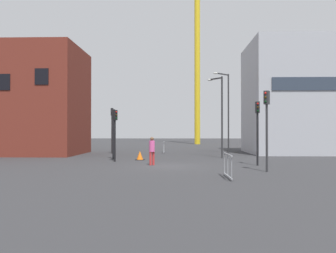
{
  "coord_description": "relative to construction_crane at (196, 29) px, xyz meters",
  "views": [
    {
      "loc": [
        0.85,
        -21.76,
        2.1
      ],
      "look_at": [
        0.0,
        6.72,
        2.45
      ],
      "focal_mm": 38.78,
      "sensor_mm": 36.0,
      "label": 1
    }
  ],
  "objects": [
    {
      "name": "streetlamp_short",
      "position": [
        0.49,
        -29.83,
        -14.76
      ],
      "size": [
        1.12,
        1.21,
        6.32
      ],
      "color": "#2D2D30",
      "rests_on": "ground"
    },
    {
      "name": "pedestrian_walking",
      "position": [
        -4.37,
        -35.79,
        -17.51
      ],
      "size": [
        0.34,
        0.34,
        1.73
      ],
      "color": "red",
      "rests_on": "ground"
    },
    {
      "name": "traffic_cone_striped",
      "position": [
        -5.54,
        -31.83,
        -18.21
      ],
      "size": [
        0.65,
        0.65,
        0.66
      ],
      "color": "black",
      "rests_on": "ground"
    },
    {
      "name": "traffic_light_near",
      "position": [
        -7.09,
        -33.33,
        -16.11
      ],
      "size": [
        0.37,
        0.37,
        3.54
      ],
      "color": "black",
      "rests_on": "ground"
    },
    {
      "name": "brick_building",
      "position": [
        -16.69,
        -25.73,
        -13.73
      ],
      "size": [
        10.29,
        7.87,
        9.57
      ],
      "color": "maroon",
      "rests_on": "ground"
    },
    {
      "name": "safety_barrier_mid_span",
      "position": [
        -0.54,
        -41.83,
        -17.95
      ],
      "size": [
        0.11,
        2.23,
        1.08
      ],
      "color": "gray",
      "rests_on": "ground"
    },
    {
      "name": "traffic_light_crosswalk",
      "position": [
        2.06,
        -35.84,
        -15.9
      ],
      "size": [
        0.25,
        0.37,
        3.89
      ],
      "color": "black",
      "rests_on": "ground"
    },
    {
      "name": "safety_barrier_rear",
      "position": [
        -4.15,
        -23.53,
        -17.95
      ],
      "size": [
        0.08,
        2.2,
        1.08
      ],
      "color": "gray",
      "rests_on": "ground"
    },
    {
      "name": "office_block",
      "position": [
        10.62,
        -23.41,
        -13.32
      ],
      "size": [
        13.39,
        8.69,
        10.39
      ],
      "color": "#A8AAB2",
      "rests_on": "ground"
    },
    {
      "name": "traffic_light_median",
      "position": [
        1.8,
        -39.25,
        -15.72
      ],
      "size": [
        0.36,
        0.38,
        4.17
      ],
      "color": "#2D2D30",
      "rests_on": "ground"
    },
    {
      "name": "construction_crane",
      "position": [
        0.0,
        0.0,
        0.0
      ],
      "size": [
        12.66,
        13.14,
        28.9
      ],
      "color": "yellow",
      "rests_on": "ground"
    },
    {
      "name": "ground",
      "position": [
        -3.57,
        -36.26,
        -18.51
      ],
      "size": [
        160.0,
        160.0,
        0.0
      ],
      "primitive_type": "plane",
      "color": "#333335"
    },
    {
      "name": "traffic_light_island",
      "position": [
        -7.56,
        -31.41,
        -16.01
      ],
      "size": [
        0.39,
        0.31,
        3.7
      ],
      "color": "black",
      "rests_on": "ground"
    },
    {
      "name": "streetlamp_tall",
      "position": [
        1.84,
        -23.35,
        -14.02
      ],
      "size": [
        1.64,
        1.5,
        7.56
      ],
      "color": "#2D2D30",
      "rests_on": "ground"
    },
    {
      "name": "traffic_light_corner",
      "position": [
        -8.93,
        -24.56,
        -15.69
      ],
      "size": [
        0.3,
        0.39,
        4.23
      ],
      "color": "#232326",
      "rests_on": "ground"
    }
  ]
}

